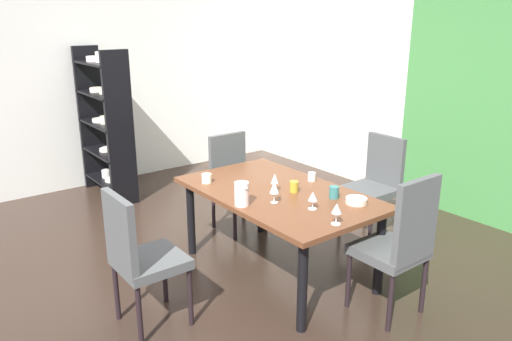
{
  "coord_description": "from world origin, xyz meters",
  "views": [
    {
      "loc": [
        3.32,
        -1.88,
        2.1
      ],
      "look_at": [
        0.16,
        0.53,
        0.85
      ],
      "focal_mm": 35.0,
      "sensor_mm": 36.0,
      "label": 1
    }
  ],
  "objects_px": {
    "chair_head_near": "(139,254)",
    "dining_table": "(278,200)",
    "wine_glass_center": "(275,179)",
    "cup_north": "(334,192)",
    "wine_glass_south": "(274,188)",
    "cup_near_window": "(294,187)",
    "display_shelf": "(105,122)",
    "chair_right_far": "(400,241)",
    "serving_bowl_near_shelf": "(356,201)",
    "cup_corner": "(312,177)",
    "cup_west": "(207,178)",
    "wine_glass_east": "(337,209)",
    "chair_head_far": "(376,181)",
    "pitcher_left": "(242,194)",
    "wine_glass_rear": "(313,197)",
    "chair_left_far": "(235,176)"
  },
  "relations": [
    {
      "from": "chair_head_near",
      "to": "dining_table",
      "type": "bearing_deg",
      "value": 91.27
    },
    {
      "from": "chair_head_near",
      "to": "wine_glass_rear",
      "type": "bearing_deg",
      "value": 70.42
    },
    {
      "from": "serving_bowl_near_shelf",
      "to": "wine_glass_east",
      "type": "bearing_deg",
      "value": -66.06
    },
    {
      "from": "dining_table",
      "to": "cup_north",
      "type": "height_order",
      "value": "cup_north"
    },
    {
      "from": "chair_right_far",
      "to": "display_shelf",
      "type": "height_order",
      "value": "display_shelf"
    },
    {
      "from": "dining_table",
      "to": "chair_head_far",
      "type": "xyz_separation_m",
      "value": [
        -0.01,
        1.24,
        -0.09
      ]
    },
    {
      "from": "chair_head_near",
      "to": "chair_left_far",
      "type": "bearing_deg",
      "value": 124.24
    },
    {
      "from": "display_shelf",
      "to": "wine_glass_center",
      "type": "height_order",
      "value": "display_shelf"
    },
    {
      "from": "wine_glass_east",
      "to": "cup_west",
      "type": "height_order",
      "value": "wine_glass_east"
    },
    {
      "from": "chair_head_far",
      "to": "chair_left_far",
      "type": "xyz_separation_m",
      "value": [
        -0.99,
        -0.98,
        -0.01
      ]
    },
    {
      "from": "wine_glass_south",
      "to": "cup_near_window",
      "type": "height_order",
      "value": "wine_glass_south"
    },
    {
      "from": "chair_left_far",
      "to": "serving_bowl_near_shelf",
      "type": "relative_size",
      "value": 5.87
    },
    {
      "from": "chair_head_near",
      "to": "display_shelf",
      "type": "bearing_deg",
      "value": 162.6
    },
    {
      "from": "display_shelf",
      "to": "pitcher_left",
      "type": "xyz_separation_m",
      "value": [
        2.78,
        -0.04,
        -0.07
      ]
    },
    {
      "from": "chair_right_far",
      "to": "chair_head_far",
      "type": "height_order",
      "value": "chair_right_far"
    },
    {
      "from": "wine_glass_east",
      "to": "serving_bowl_near_shelf",
      "type": "relative_size",
      "value": 0.94
    },
    {
      "from": "chair_left_far",
      "to": "wine_glass_south",
      "type": "relative_size",
      "value": 5.69
    },
    {
      "from": "chair_right_far",
      "to": "chair_head_far",
      "type": "relative_size",
      "value": 1.08
    },
    {
      "from": "display_shelf",
      "to": "cup_near_window",
      "type": "xyz_separation_m",
      "value": [
        2.8,
        0.47,
        -0.12
      ]
    },
    {
      "from": "wine_glass_center",
      "to": "serving_bowl_near_shelf",
      "type": "xyz_separation_m",
      "value": [
        0.58,
        0.32,
        -0.08
      ]
    },
    {
      "from": "cup_corner",
      "to": "display_shelf",
      "type": "bearing_deg",
      "value": -163.78
    },
    {
      "from": "chair_head_far",
      "to": "wine_glass_center",
      "type": "height_order",
      "value": "chair_head_far"
    },
    {
      "from": "wine_glass_rear",
      "to": "wine_glass_east",
      "type": "bearing_deg",
      "value": -12.32
    },
    {
      "from": "cup_near_window",
      "to": "cup_west",
      "type": "xyz_separation_m",
      "value": [
        -0.62,
        -0.44,
        -0.01
      ]
    },
    {
      "from": "cup_near_window",
      "to": "chair_right_far",
      "type": "bearing_deg",
      "value": 10.93
    },
    {
      "from": "dining_table",
      "to": "pitcher_left",
      "type": "bearing_deg",
      "value": -79.78
    },
    {
      "from": "chair_right_far",
      "to": "cup_corner",
      "type": "xyz_separation_m",
      "value": [
        -1.03,
        0.13,
        0.18
      ]
    },
    {
      "from": "cup_corner",
      "to": "cup_north",
      "type": "relative_size",
      "value": 0.78
    },
    {
      "from": "chair_head_far",
      "to": "serving_bowl_near_shelf",
      "type": "bearing_deg",
      "value": 121.48
    },
    {
      "from": "wine_glass_center",
      "to": "cup_north",
      "type": "distance_m",
      "value": 0.48
    },
    {
      "from": "chair_left_far",
      "to": "cup_west",
      "type": "xyz_separation_m",
      "value": [
        0.46,
        -0.61,
        0.22
      ]
    },
    {
      "from": "cup_west",
      "to": "pitcher_left",
      "type": "relative_size",
      "value": 0.46
    },
    {
      "from": "chair_head_near",
      "to": "display_shelf",
      "type": "xyz_separation_m",
      "value": [
        -2.74,
        0.86,
        0.33
      ]
    },
    {
      "from": "cup_north",
      "to": "dining_table",
      "type": "bearing_deg",
      "value": -147.65
    },
    {
      "from": "chair_head_far",
      "to": "cup_near_window",
      "type": "xyz_separation_m",
      "value": [
        0.1,
        -1.15,
        0.22
      ]
    },
    {
      "from": "cup_corner",
      "to": "cup_north",
      "type": "xyz_separation_m",
      "value": [
        0.41,
        -0.15,
        0.01
      ]
    },
    {
      "from": "dining_table",
      "to": "cup_corner",
      "type": "distance_m",
      "value": 0.41
    },
    {
      "from": "display_shelf",
      "to": "cup_north",
      "type": "height_order",
      "value": "display_shelf"
    },
    {
      "from": "dining_table",
      "to": "display_shelf",
      "type": "height_order",
      "value": "display_shelf"
    },
    {
      "from": "cup_north",
      "to": "cup_corner",
      "type": "bearing_deg",
      "value": 159.59
    },
    {
      "from": "chair_right_far",
      "to": "wine_glass_rear",
      "type": "bearing_deg",
      "value": 119.47
    },
    {
      "from": "pitcher_left",
      "to": "dining_table",
      "type": "bearing_deg",
      "value": 100.22
    },
    {
      "from": "display_shelf",
      "to": "serving_bowl_near_shelf",
      "type": "distance_m",
      "value": 3.35
    },
    {
      "from": "display_shelf",
      "to": "wine_glass_east",
      "type": "bearing_deg",
      "value": 4.43
    },
    {
      "from": "wine_glass_center",
      "to": "pitcher_left",
      "type": "bearing_deg",
      "value": -77.66
    },
    {
      "from": "display_shelf",
      "to": "wine_glass_rear",
      "type": "xyz_separation_m",
      "value": [
        3.16,
        0.33,
        -0.07
      ]
    },
    {
      "from": "pitcher_left",
      "to": "wine_glass_south",
      "type": "bearing_deg",
      "value": 65.49
    },
    {
      "from": "chair_head_near",
      "to": "wine_glass_east",
      "type": "distance_m",
      "value": 1.37
    },
    {
      "from": "chair_head_near",
      "to": "cup_north",
      "type": "bearing_deg",
      "value": 76.5
    },
    {
      "from": "wine_glass_east",
      "to": "cup_north",
      "type": "xyz_separation_m",
      "value": [
        -0.37,
        0.36,
        -0.06
      ]
    }
  ]
}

